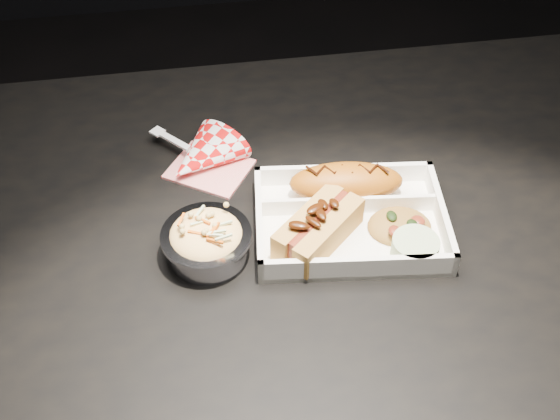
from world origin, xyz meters
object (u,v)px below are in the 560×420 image
object	(u,v)px
hotdog	(319,226)
foil_coleslaw_cup	(207,239)
napkin_fork	(202,158)
fried_pastry	(346,182)
food_tray	(350,223)
dining_table	(327,261)

from	to	relation	value
hotdog	foil_coleslaw_cup	world-z (taller)	same
foil_coleslaw_cup	napkin_fork	xyz separation A→B (m)	(0.01, 0.18, -0.01)
fried_pastry	foil_coleslaw_cup	bearing A→B (deg)	-159.60
food_tray	hotdog	xyz separation A→B (m)	(-0.05, -0.02, 0.02)
dining_table	food_tray	world-z (taller)	food_tray
hotdog	foil_coleslaw_cup	distance (m)	0.14
food_tray	hotdog	world-z (taller)	hotdog
food_tray	fried_pastry	world-z (taller)	fried_pastry
fried_pastry	hotdog	world-z (taller)	hotdog
food_tray	napkin_fork	bearing A→B (deg)	146.16
food_tray	napkin_fork	size ratio (longest dim) A/B	1.71
dining_table	fried_pastry	world-z (taller)	fried_pastry
dining_table	foil_coleslaw_cup	bearing A→B (deg)	-166.42
fried_pastry	napkin_fork	distance (m)	0.22
food_tray	foil_coleslaw_cup	world-z (taller)	foil_coleslaw_cup
fried_pastry	foil_coleslaw_cup	size ratio (longest dim) A/B	1.36
fried_pastry	dining_table	bearing A→B (deg)	-130.33
dining_table	fried_pastry	distance (m)	0.13
fried_pastry	hotdog	size ratio (longest dim) A/B	1.17
dining_table	foil_coleslaw_cup	xyz separation A→B (m)	(-0.17, -0.04, 0.12)
food_tray	fried_pastry	size ratio (longest dim) A/B	1.71
dining_table	napkin_fork	world-z (taller)	napkin_fork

